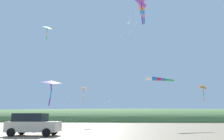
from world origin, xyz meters
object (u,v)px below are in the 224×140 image
object	(u,v)px
parked_car	(33,124)
person_child_green_jacket	(39,123)
kite_windsock_small_distant	(142,9)
kite_delta_magenta_far_left	(203,87)
person_child_grey_jacket	(36,123)
kite_delta_rainbow_low_near	(142,3)
kite_delta_black_fish_shape	(51,83)
kite_delta_white_trailing	(84,88)
kite_delta_blue_topmost	(47,28)
cooler_box	(55,131)
kite_windsock_long_streamer_left	(156,79)

from	to	relation	value
parked_car	person_child_green_jacket	xyz separation A→B (m)	(6.53, 2.29, -0.12)
kite_windsock_small_distant	kite_delta_magenta_far_left	xyz separation A→B (m)	(-4.75, -5.93, -12.03)
person_child_green_jacket	person_child_grey_jacket	bearing A→B (deg)	-167.21
parked_car	kite_delta_rainbow_low_near	xyz separation A→B (m)	(5.66, -9.78, 13.97)
parked_car	kite_windsock_small_distant	xyz separation A→B (m)	(10.59, -10.09, 15.74)
kite_delta_black_fish_shape	kite_delta_magenta_far_left	world-z (taller)	kite_delta_black_fish_shape
parked_car	kite_delta_white_trailing	size ratio (longest dim) A/B	0.32
kite_delta_black_fish_shape	kite_delta_blue_topmost	distance (m)	11.25
cooler_box	kite_delta_magenta_far_left	xyz separation A→B (m)	(2.76, -15.18, 4.45)
kite_delta_black_fish_shape	kite_delta_magenta_far_left	xyz separation A→B (m)	(-2.80, -18.03, -1.23)
kite_delta_white_trailing	kite_delta_magenta_far_left	bearing A→B (deg)	-124.22
cooler_box	kite_delta_rainbow_low_near	world-z (taller)	kite_delta_rainbow_low_near
kite_delta_rainbow_low_near	kite_windsock_long_streamer_left	world-z (taller)	kite_delta_rainbow_low_near
person_child_green_jacket	kite_delta_rainbow_low_near	world-z (taller)	kite_delta_rainbow_low_near
cooler_box	kite_delta_rainbow_low_near	bearing A→B (deg)	-73.92
person_child_grey_jacket	kite_windsock_long_streamer_left	xyz separation A→B (m)	(7.24, -13.75, 5.90)
parked_car	kite_windsock_small_distant	bearing A→B (deg)	-43.60
parked_car	kite_delta_white_trailing	xyz separation A→B (m)	(16.36, -0.55, 5.17)
parked_car	kite_delta_white_trailing	world-z (taller)	kite_delta_white_trailing
parked_car	kite_delta_black_fish_shape	size ratio (longest dim) A/B	0.43
cooler_box	person_child_grey_jacket	world-z (taller)	person_child_grey_jacket
parked_car	person_child_grey_jacket	distance (m)	5.22
cooler_box	kite_delta_blue_topmost	size ratio (longest dim) A/B	0.04
person_child_green_jacket	kite_windsock_long_streamer_left	bearing A→B (deg)	-68.51
person_child_green_jacket	kite_windsock_long_streamer_left	size ratio (longest dim) A/B	0.11
kite_delta_rainbow_low_near	kite_windsock_long_streamer_left	size ratio (longest dim) A/B	1.08
kite_delta_blue_topmost	person_child_green_jacket	bearing A→B (deg)	-157.83
kite_windsock_small_distant	kite_delta_magenta_far_left	distance (m)	14.23
kite_windsock_long_streamer_left	kite_delta_black_fish_shape	bearing A→B (deg)	103.99
kite_windsock_long_streamer_left	person_child_green_jacket	bearing A→B (deg)	111.49
kite_windsock_small_distant	kite_delta_blue_topmost	xyz separation A→B (m)	(2.78, 15.17, -1.06)
kite_delta_blue_topmost	kite_delta_white_trailing	bearing A→B (deg)	-62.02
kite_delta_black_fish_shape	person_child_green_jacket	bearing A→B (deg)	172.50
person_child_green_jacket	kite_windsock_small_distant	xyz separation A→B (m)	(4.06, -12.38, 15.86)
parked_car	person_child_grey_jacket	world-z (taller)	parked_car
cooler_box	kite_windsock_small_distant	distance (m)	20.34
kite_delta_magenta_far_left	person_child_green_jacket	bearing A→B (deg)	87.84
kite_windsock_small_distant	kite_windsock_long_streamer_left	xyz separation A→B (m)	(1.50, -1.75, -9.93)
cooler_box	kite_delta_blue_topmost	distance (m)	19.46
kite_windsock_small_distant	kite_delta_white_trailing	size ratio (longest dim) A/B	1.28
person_child_green_jacket	kite_windsock_long_streamer_left	distance (m)	16.30
kite_delta_black_fish_shape	kite_delta_rainbow_low_near	bearing A→B (deg)	-104.21
person_child_grey_jacket	kite_delta_white_trailing	distance (m)	12.89
kite_delta_white_trailing	kite_windsock_small_distant	bearing A→B (deg)	-121.15
kite_delta_blue_topmost	kite_windsock_small_distant	bearing A→B (deg)	-100.37
kite_delta_black_fish_shape	person_child_grey_jacket	bearing A→B (deg)	-178.45
person_child_green_jacket	kite_delta_blue_topmost	size ratio (longest dim) A/B	0.10
kite_delta_rainbow_low_near	kite_delta_black_fish_shape	distance (m)	15.15
cooler_box	kite_delta_white_trailing	xyz separation A→B (m)	(13.28, 0.29, 5.91)
kite_delta_rainbow_low_near	person_child_green_jacket	bearing A→B (deg)	85.86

